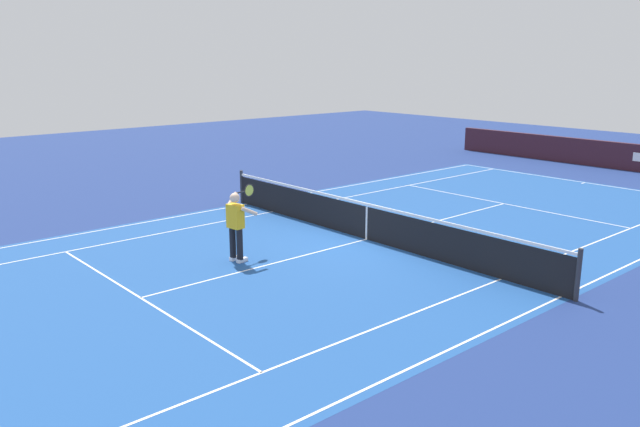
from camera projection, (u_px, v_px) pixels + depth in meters
ground_plane at (367, 239)px, 16.74m from camera, size 60.00×60.00×0.00m
court_slab at (367, 239)px, 16.74m from camera, size 24.20×11.40×0.00m
court_line_markings at (367, 239)px, 16.74m from camera, size 23.85×11.05×0.01m
tennis_net at (367, 221)px, 16.63m from camera, size 0.10×11.70×1.08m
stadium_barrier at (633, 157)px, 26.76m from camera, size 0.26×17.00×1.15m
tennis_player_near at (236, 223)px, 14.73m from camera, size 1.03×0.82×1.70m
tennis_ball at (342, 230)px, 17.56m from camera, size 0.07×0.07×0.07m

